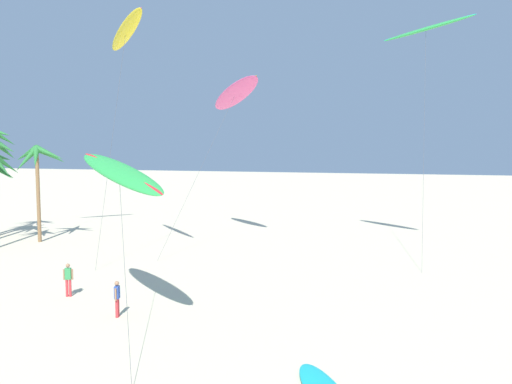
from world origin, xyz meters
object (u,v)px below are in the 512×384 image
at_px(person_far_watcher, 68,278).
at_px(person_near_left, 117,297).
at_px(palm_tree_4, 39,160).
at_px(flying_kite_5, 235,94).
at_px(flying_kite_1, 119,172).
at_px(flying_kite_3, 426,29).
at_px(flying_kite_2, 126,32).

bearing_deg(person_far_watcher, person_near_left, -28.39).
bearing_deg(palm_tree_4, flying_kite_5, 16.31).
height_order(flying_kite_1, person_far_watcher, flying_kite_1).
distance_m(flying_kite_3, person_far_watcher, 28.33).
distance_m(flying_kite_3, flying_kite_5, 15.00).
distance_m(flying_kite_5, person_far_watcher, 20.87).
height_order(flying_kite_3, flying_kite_5, flying_kite_3).
bearing_deg(person_far_watcher, flying_kite_5, 78.59).
bearing_deg(flying_kite_3, person_far_watcher, -138.08).
xyz_separation_m(palm_tree_4, flying_kite_5, (15.18, 4.44, 5.27)).
bearing_deg(flying_kite_5, person_far_watcher, -101.41).
bearing_deg(flying_kite_1, flying_kite_2, 117.12).
bearing_deg(person_far_watcher, flying_kite_2, 95.44).
height_order(palm_tree_4, flying_kite_3, flying_kite_3).
xyz_separation_m(flying_kite_1, flying_kite_3, (13.42, 18.48, 9.22)).
height_order(palm_tree_4, flying_kite_2, flying_kite_2).
height_order(palm_tree_4, flying_kite_5, flying_kite_5).
distance_m(palm_tree_4, person_far_watcher, 18.35).
xyz_separation_m(flying_kite_5, person_far_watcher, (-3.52, -17.42, -10.94)).
distance_m(palm_tree_4, flying_kite_1, 22.30).
distance_m(person_near_left, person_far_watcher, 4.73).
height_order(flying_kite_2, person_near_left, flying_kite_2).
bearing_deg(flying_kite_2, flying_kite_5, 66.00).
bearing_deg(flying_kite_1, person_far_watcher, 151.98).
bearing_deg(flying_kite_2, person_near_left, -64.07).
relative_size(flying_kite_3, person_far_watcher, 9.36).
height_order(flying_kite_3, person_near_left, flying_kite_3).
bearing_deg(flying_kite_2, person_far_watcher, -84.56).
height_order(flying_kite_5, person_near_left, flying_kite_5).
xyz_separation_m(palm_tree_4, flying_kite_1, (16.16, -15.37, 0.04)).
height_order(palm_tree_4, flying_kite_1, palm_tree_4).
xyz_separation_m(flying_kite_5, person_near_left, (0.65, -19.67, -10.98)).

